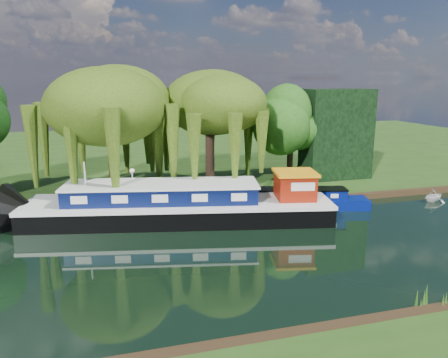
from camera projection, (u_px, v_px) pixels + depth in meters
name	position (u px, v px, depth m)	size (l,w,h in m)	color
ground	(140.00, 266.00, 22.32)	(120.00, 120.00, 0.00)	black
far_bank	(115.00, 154.00, 54.14)	(120.00, 52.00, 0.45)	#1F3A10
dutch_barge	(182.00, 205.00, 29.29)	(20.78, 8.64, 4.28)	black
narrowboat	(292.00, 201.00, 32.15)	(11.30, 4.57, 1.63)	#041260
white_cruiser	(433.00, 201.00, 34.14)	(1.74, 2.02, 1.06)	silver
willow_left	(110.00, 107.00, 32.10)	(7.86, 7.86, 9.42)	black
willow_right	(210.00, 112.00, 33.83)	(7.15, 7.15, 8.71)	black
tree_far_right	(291.00, 124.00, 38.08)	(4.44, 4.44, 7.26)	black
conifer_hedge	(336.00, 134.00, 39.48)	(6.00, 3.00, 8.00)	black
lamppost	(132.00, 176.00, 31.75)	(0.36, 0.36, 2.56)	silver
mooring_posts	(121.00, 205.00, 29.85)	(19.16, 0.16, 1.00)	silver
reeds_near	(337.00, 312.00, 16.92)	(33.70, 1.50, 1.10)	#275015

